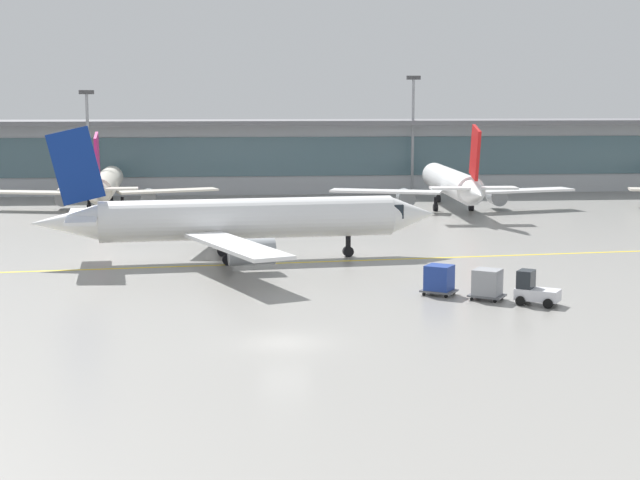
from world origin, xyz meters
The scene contains 11 objects.
ground_plane centered at (0.00, 0.00, 0.00)m, with size 400.00×400.00×0.00m, color gray.
taxiway_centreline_stripe centered at (-1.30, 24.09, 0.00)m, with size 110.00×0.36×0.01m, color yellow.
terminal_concourse centered at (0.00, 80.97, 4.92)m, with size 178.55×11.00×9.60m.
gate_airplane_1 centered at (-16.69, 62.87, 2.73)m, with size 25.49×27.43×9.09m.
gate_airplane_2 centered at (22.20, 58.24, 2.97)m, with size 27.79×29.86×9.90m.
taxiing_regional_jet centered at (-1.70, 26.05, 3.15)m, with size 31.75×29.37×10.51m.
baggage_tug centered at (15.77, 7.87, 0.89)m, with size 2.94×2.62×2.10m.
cargo_dolly_lead centered at (13.28, 9.52, 1.05)m, with size 2.63×2.49×1.94m.
cargo_dolly_trailing centered at (10.60, 11.29, 1.05)m, with size 2.63×2.49×1.94m.
apron_light_mast_1 centered at (-19.80, 71.98, 7.40)m, with size 1.80×0.36×13.43m.
apron_light_mast_2 centered at (20.90, 74.95, 8.34)m, with size 1.80×0.36×15.30m.
Camera 1 is at (-2.77, -49.08, 12.63)m, focal length 54.61 mm.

